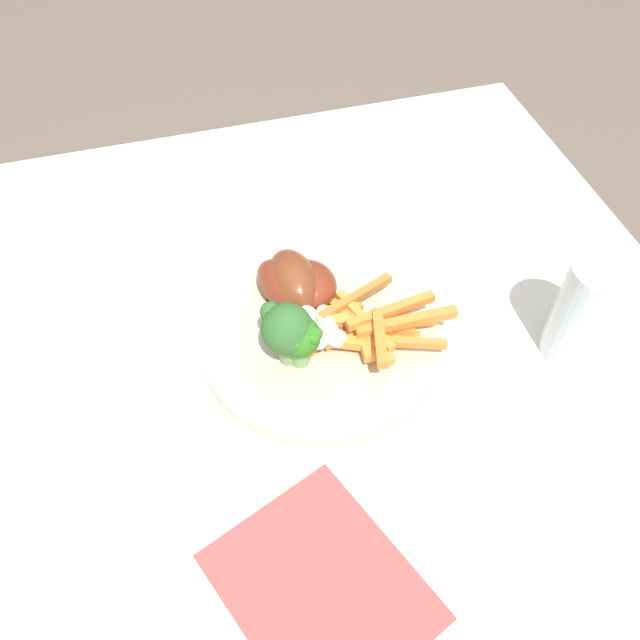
# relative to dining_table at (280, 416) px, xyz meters

# --- Properties ---
(ground_plane) EXTENTS (6.00, 6.00, 0.00)m
(ground_plane) POSITION_rel_dining_table_xyz_m (0.00, 0.00, -0.64)
(ground_plane) COLOR #6B5B4C
(dining_table) EXTENTS (0.92, 0.82, 0.76)m
(dining_table) POSITION_rel_dining_table_xyz_m (0.00, 0.00, 0.00)
(dining_table) COLOR silver
(dining_table) RESTS_ON ground_plane
(dinner_plate) EXTENTS (0.25, 0.25, 0.01)m
(dinner_plate) POSITION_rel_dining_table_xyz_m (-0.05, -0.00, 0.13)
(dinner_plate) COLOR beige
(dinner_plate) RESTS_ON dining_table
(broccoli_floret_front) EXTENTS (0.05, 0.05, 0.07)m
(broccoli_floret_front) POSITION_rel_dining_table_xyz_m (-0.01, 0.02, 0.18)
(broccoli_floret_front) COLOR #74A060
(broccoli_floret_front) RESTS_ON dinner_plate
(broccoli_floret_middle) EXTENTS (0.04, 0.04, 0.06)m
(broccoli_floret_middle) POSITION_rel_dining_table_xyz_m (-0.02, 0.03, 0.17)
(broccoli_floret_middle) COLOR #74A75F
(broccoli_floret_middle) RESTS_ON dinner_plate
(carrot_fries_pile) EXTENTS (0.17, 0.12, 0.04)m
(carrot_fries_pile) POSITION_rel_dining_table_xyz_m (-0.09, 0.01, 0.15)
(carrot_fries_pile) COLOR orange
(carrot_fries_pile) RESTS_ON dinner_plate
(chicken_drumstick_near) EXTENTS (0.07, 0.12, 0.04)m
(chicken_drumstick_near) POSITION_rel_dining_table_xyz_m (-0.05, -0.05, 0.16)
(chicken_drumstick_near) COLOR #561B0F
(chicken_drumstick_near) RESTS_ON dinner_plate
(chicken_drumstick_far) EXTENTS (0.06, 0.14, 0.05)m
(chicken_drumstick_far) POSITION_rel_dining_table_xyz_m (-0.04, -0.06, 0.16)
(chicken_drumstick_far) COLOR #512110
(chicken_drumstick_far) RESTS_ON dinner_plate
(chicken_drumstick_extra) EXTENTS (0.08, 0.14, 0.04)m
(chicken_drumstick_extra) POSITION_rel_dining_table_xyz_m (-0.03, -0.05, 0.16)
(chicken_drumstick_extra) COLOR #551C10
(chicken_drumstick_extra) RESTS_ON dinner_plate
(water_glass) EXTENTS (0.07, 0.07, 0.12)m
(water_glass) POSITION_rel_dining_table_xyz_m (-0.30, 0.08, 0.18)
(water_glass) COLOR silver
(water_glass) RESTS_ON dining_table
(napkin) EXTENTS (0.19, 0.21, 0.00)m
(napkin) POSITION_rel_dining_table_xyz_m (0.02, 0.25, 0.13)
(napkin) COLOR #B74C47
(napkin) RESTS_ON dining_table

